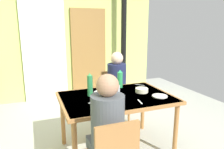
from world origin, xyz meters
TOP-DOWN VIEW (x-y plane):
  - wall_back at (0.00, 2.49)m, footprint 4.53×0.10m
  - door_wooden at (0.70, 2.41)m, footprint 0.80×0.05m
  - stove_pipe_column at (1.46, 2.14)m, footprint 0.12×0.12m
  - curtain_panel at (-0.28, 2.39)m, footprint 0.90×0.03m
  - dining_table at (0.39, 0.00)m, footprint 1.39×0.96m
  - chair_far_diner at (0.69, 0.83)m, footprint 0.40×0.40m
  - person_near_diner at (0.02, -0.69)m, footprint 0.30×0.37m
  - person_far_diner at (0.69, 0.69)m, footprint 0.30×0.37m
  - water_bottle_green_near at (0.09, 0.14)m, footprint 0.07×0.07m
  - water_bottle_green_far at (0.60, 0.35)m, footprint 0.08×0.08m
  - serving_bowl_center at (0.78, 0.04)m, footprint 0.17×0.17m
  - dinner_plate_near_left at (0.90, -0.20)m, footprint 0.19×0.19m
  - dinner_plate_near_right at (0.28, 0.19)m, footprint 0.23×0.23m
  - drinking_glass_by_near_diner at (0.48, 0.16)m, footprint 0.06×0.06m
  - cutlery_knife_near at (0.57, -0.28)m, footprint 0.04×0.15m
  - cutlery_fork_near at (0.92, 0.36)m, footprint 0.11×0.13m
  - cutlery_knife_far at (0.07, -0.08)m, footprint 0.14×0.09m

SIDE VIEW (x-z plane):
  - chair_far_diner at x=0.69m, z-range 0.06..0.93m
  - dining_table at x=0.39m, z-range 0.30..1.06m
  - cutlery_knife_near at x=0.57m, z-range 0.75..0.75m
  - cutlery_fork_near at x=0.92m, z-range 0.75..0.75m
  - cutlery_knife_far at x=0.07m, z-range 0.75..0.75m
  - dinner_plate_near_left at x=0.90m, z-range 0.75..0.76m
  - dinner_plate_near_right at x=0.28m, z-range 0.75..0.76m
  - serving_bowl_center at x=0.78m, z-range 0.75..0.81m
  - person_near_diner at x=0.02m, z-range 0.40..1.17m
  - person_far_diner at x=0.69m, z-range 0.40..1.17m
  - drinking_glass_by_near_diner at x=0.48m, z-range 0.75..0.84m
  - water_bottle_green_far at x=0.60m, z-range 0.74..1.00m
  - water_bottle_green_near at x=0.09m, z-range 0.74..1.04m
  - door_wooden at x=0.70m, z-range 0.00..2.00m
  - curtain_panel at x=-0.28m, z-range 0.00..2.41m
  - wall_back at x=0.00m, z-range 0.00..2.87m
  - stove_pipe_column at x=1.46m, z-range 0.00..2.87m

